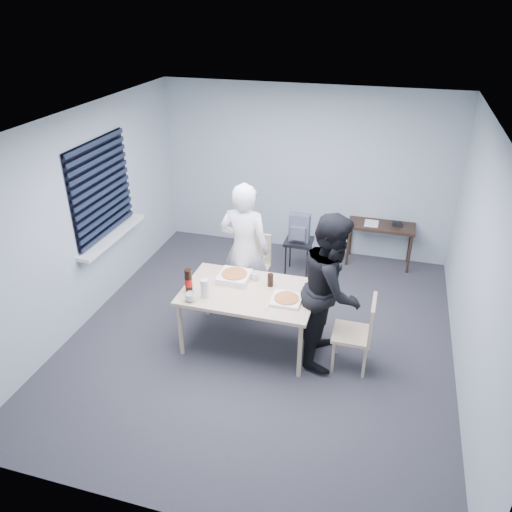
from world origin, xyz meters
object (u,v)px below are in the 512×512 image
(chair_right, at_px, (361,329))
(dining_table, at_px, (249,295))
(side_table, at_px, (381,229))
(mug_b, at_px, (255,276))
(mug_a, at_px, (191,297))
(person_black, at_px, (331,289))
(soda_bottle, at_px, (189,281))
(backpack, at_px, (299,228))
(stool, at_px, (299,247))
(chair_far, at_px, (254,261))
(person_white, at_px, (244,250))

(chair_right, bearing_deg, dining_table, 176.51)
(dining_table, relative_size, chair_right, 1.69)
(side_table, xyz_separation_m, mug_b, (-1.34, -2.19, 0.20))
(mug_a, bearing_deg, chair_right, 9.08)
(chair_right, relative_size, person_black, 0.50)
(chair_right, height_order, soda_bottle, soda_bottle)
(dining_table, relative_size, person_black, 0.85)
(person_black, relative_size, side_table, 1.80)
(person_black, xyz_separation_m, backpack, (-0.71, 1.75, -0.14))
(backpack, distance_m, mug_b, 1.56)
(person_black, xyz_separation_m, stool, (-0.71, 1.76, -0.45))
(chair_far, distance_m, soda_bottle, 1.38)
(dining_table, height_order, stool, dining_table)
(mug_a, xyz_separation_m, soda_bottle, (-0.09, 0.17, 0.09))
(chair_far, bearing_deg, backpack, 57.11)
(person_black, xyz_separation_m, mug_a, (-1.48, -0.42, -0.10))
(mug_b, bearing_deg, chair_far, 107.38)
(person_white, distance_m, person_black, 1.34)
(mug_b, bearing_deg, chair_right, -14.74)
(stool, distance_m, backpack, 0.31)
(dining_table, bearing_deg, chair_far, 103.17)
(chair_far, height_order, mug_b, chair_far)
(mug_a, distance_m, soda_bottle, 0.22)
(stool, height_order, soda_bottle, soda_bottle)
(mug_a, height_order, soda_bottle, soda_bottle)
(dining_table, distance_m, person_white, 0.76)
(person_white, bearing_deg, chair_right, 154.02)
(dining_table, bearing_deg, side_table, 61.27)
(soda_bottle, bearing_deg, side_table, 53.08)
(mug_b, bearing_deg, dining_table, -90.81)
(side_table, height_order, mug_b, mug_b)
(mug_a, bearing_deg, soda_bottle, 118.09)
(side_table, bearing_deg, soda_bottle, -126.92)
(dining_table, xyz_separation_m, mug_b, (0.00, 0.26, 0.11))
(side_table, height_order, soda_bottle, soda_bottle)
(dining_table, xyz_separation_m, chair_right, (1.29, -0.08, -0.16))
(chair_far, xyz_separation_m, stool, (0.47, 0.74, -0.07))
(stool, relative_size, mug_b, 5.49)
(chair_right, xyz_separation_m, person_white, (-1.55, 0.76, 0.37))
(person_black, bearing_deg, mug_a, 105.94)
(stool, bearing_deg, dining_table, -96.86)
(soda_bottle, bearing_deg, mug_b, 35.19)
(stool, xyz_separation_m, mug_b, (-0.21, -1.55, 0.34))
(chair_right, distance_m, mug_b, 1.36)
(person_black, relative_size, backpack, 4.33)
(dining_table, height_order, person_black, person_black)
(person_white, xyz_separation_m, side_table, (1.60, 1.78, -0.31))
(chair_right, relative_size, mug_a, 7.24)
(person_black, relative_size, soda_bottle, 6.28)
(person_white, height_order, stool, person_white)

